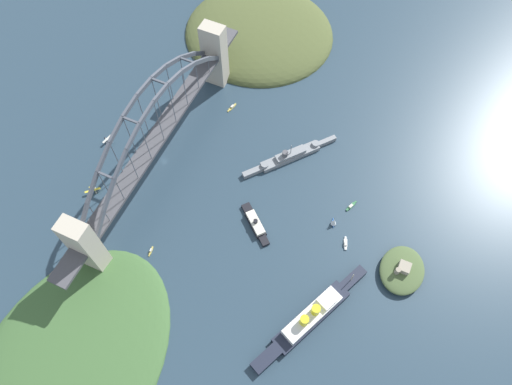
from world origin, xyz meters
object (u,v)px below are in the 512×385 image
object	(u,v)px
seaplane_taxiing_near_bridge	(93,190)
naval_cruiser	(289,156)
seaplane_second_in_formation	(108,140)
harbor_arch_bridge	(157,137)
fort_island_mid_harbor	(402,270)
small_boat_2	(232,107)
ocean_liner	(311,316)
small_boat_3	(334,222)
small_boat_4	(346,243)
harbor_ferry_steamer	(255,223)
small_boat_0	(151,251)
small_boat_1	(351,206)

from	to	relation	value
seaplane_taxiing_near_bridge	naval_cruiser	bearing A→B (deg)	125.98
seaplane_second_in_formation	harbor_arch_bridge	bearing A→B (deg)	93.06
fort_island_mid_harbor	small_boat_2	xyz separation A→B (m)	(-82.24, -170.91, -2.94)
fort_island_mid_harbor	ocean_liner	bearing A→B (deg)	-38.89
ocean_liner	small_boat_2	bearing A→B (deg)	-137.89
seaplane_second_in_formation	small_boat_3	size ratio (longest dim) A/B	1.18
naval_cruiser	harbor_arch_bridge	bearing A→B (deg)	-63.98
naval_cruiser	small_boat_4	bearing A→B (deg)	51.75
ocean_liner	seaplane_taxiing_near_bridge	distance (m)	187.43
harbor_ferry_steamer	small_boat_0	size ratio (longest dim) A/B	4.14
harbor_ferry_steamer	small_boat_1	size ratio (longest dim) A/B	2.95
small_boat_1	small_boat_4	size ratio (longest dim) A/B	1.07
ocean_liner	seaplane_taxiing_near_bridge	bearing A→B (deg)	-96.59
fort_island_mid_harbor	small_boat_2	size ratio (longest dim) A/B	3.46
ocean_liner	small_boat_2	xyz separation A→B (m)	(-138.69, -125.38, -4.47)
fort_island_mid_harbor	harbor_ferry_steamer	bearing A→B (deg)	-85.23
small_boat_1	harbor_ferry_steamer	bearing A→B (deg)	-53.67
ocean_liner	fort_island_mid_harbor	world-z (taller)	ocean_liner
small_boat_0	small_boat_3	size ratio (longest dim) A/B	0.96
harbor_arch_bridge	small_boat_3	distance (m)	143.77
fort_island_mid_harbor	small_boat_1	size ratio (longest dim) A/B	3.43
fort_island_mid_harbor	small_boat_0	bearing A→B (deg)	-70.49
ocean_liner	small_boat_1	distance (m)	91.08
harbor_ferry_steamer	small_boat_1	distance (m)	73.39
fort_island_mid_harbor	small_boat_1	world-z (taller)	fort_island_mid_harbor
fort_island_mid_harbor	seaplane_second_in_formation	world-z (taller)	fort_island_mid_harbor
harbor_ferry_steamer	small_boat_3	distance (m)	57.30
naval_cruiser	seaplane_taxiing_near_bridge	size ratio (longest dim) A/B	6.79
small_boat_2	seaplane_taxiing_near_bridge	bearing A→B (deg)	-27.42
small_boat_0	small_boat_2	world-z (taller)	small_boat_0
harbor_arch_bridge	small_boat_3	size ratio (longest dim) A/B	30.73
seaplane_second_in_formation	small_boat_2	size ratio (longest dim) A/B	0.88
harbor_arch_bridge	small_boat_3	xyz separation A→B (m)	(-3.36, 140.95, -28.11)
ocean_liner	small_boat_3	distance (m)	72.32
fort_island_mid_harbor	seaplane_second_in_formation	bearing A→B (deg)	-92.12
harbor_ferry_steamer	seaplane_second_in_formation	world-z (taller)	harbor_ferry_steamer
ocean_liner	fort_island_mid_harbor	size ratio (longest dim) A/B	2.56
harbor_ferry_steamer	small_boat_1	bearing A→B (deg)	126.33
ocean_liner	seaplane_taxiing_near_bridge	world-z (taller)	ocean_liner
harbor_arch_bridge	fort_island_mid_harbor	distance (m)	198.92
seaplane_taxiing_near_bridge	small_boat_4	bearing A→B (deg)	101.62
harbor_arch_bridge	seaplane_taxiing_near_bridge	distance (m)	65.67
naval_cruiser	seaplane_taxiing_near_bridge	distance (m)	153.74
small_boat_1	small_boat_3	bearing A→B (deg)	-20.36
harbor_ferry_steamer	seaplane_second_in_formation	bearing A→B (deg)	-97.41
seaplane_second_in_formation	small_boat_2	world-z (taller)	seaplane_second_in_formation
ocean_liner	small_boat_3	xyz separation A→B (m)	(-71.60, -10.07, -1.42)
small_boat_0	naval_cruiser	bearing A→B (deg)	152.59
ocean_liner	small_boat_4	size ratio (longest dim) A/B	9.36
harbor_arch_bridge	small_boat_1	size ratio (longest dim) A/B	22.82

